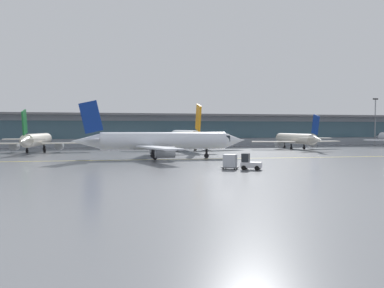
{
  "coord_description": "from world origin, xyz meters",
  "views": [
    {
      "loc": [
        -13.51,
        -42.53,
        5.38
      ],
      "look_at": [
        0.68,
        17.06,
        3.0
      ],
      "focal_mm": 38.18,
      "sensor_mm": 36.0,
      "label": 1
    }
  ],
  "objects_px": {
    "baggage_tug": "(250,163)",
    "gate_airplane_3": "(296,139)",
    "gate_airplane_1": "(37,140)",
    "cargo_dolly_lead": "(230,161)",
    "apron_light_mast_1": "(375,119)",
    "gate_airplane_2": "(185,137)",
    "taxiing_regional_jet": "(162,141)"
  },
  "relations": [
    {
      "from": "gate_airplane_1",
      "to": "cargo_dolly_lead",
      "type": "relative_size",
      "value": 10.48
    },
    {
      "from": "gate_airplane_1",
      "to": "gate_airplane_2",
      "type": "bearing_deg",
      "value": -83.96
    },
    {
      "from": "gate_airplane_2",
      "to": "taxiing_regional_jet",
      "type": "height_order",
      "value": "gate_airplane_2"
    },
    {
      "from": "baggage_tug",
      "to": "cargo_dolly_lead",
      "type": "bearing_deg",
      "value": 180.0
    },
    {
      "from": "taxiing_regional_jet",
      "to": "baggage_tug",
      "type": "xyz_separation_m",
      "value": [
        7.97,
        -21.79,
        -2.16
      ]
    },
    {
      "from": "gate_airplane_1",
      "to": "cargo_dolly_lead",
      "type": "xyz_separation_m",
      "value": [
        29.78,
        -45.43,
        -1.68
      ]
    },
    {
      "from": "taxiing_regional_jet",
      "to": "cargo_dolly_lead",
      "type": "bearing_deg",
      "value": -71.49
    },
    {
      "from": "gate_airplane_2",
      "to": "cargo_dolly_lead",
      "type": "height_order",
      "value": "gate_airplane_2"
    },
    {
      "from": "taxiing_regional_jet",
      "to": "baggage_tug",
      "type": "height_order",
      "value": "taxiing_regional_jet"
    },
    {
      "from": "taxiing_regional_jet",
      "to": "apron_light_mast_1",
      "type": "height_order",
      "value": "apron_light_mast_1"
    },
    {
      "from": "gate_airplane_3",
      "to": "apron_light_mast_1",
      "type": "xyz_separation_m",
      "value": [
        37.95,
        18.69,
        5.63
      ]
    },
    {
      "from": "gate_airplane_1",
      "to": "gate_airplane_2",
      "type": "distance_m",
      "value": 33.98
    },
    {
      "from": "gate_airplane_1",
      "to": "baggage_tug",
      "type": "distance_m",
      "value": 56.72
    },
    {
      "from": "cargo_dolly_lead",
      "to": "baggage_tug",
      "type": "bearing_deg",
      "value": -0.0
    },
    {
      "from": "taxiing_regional_jet",
      "to": "baggage_tug",
      "type": "relative_size",
      "value": 10.42
    },
    {
      "from": "cargo_dolly_lead",
      "to": "apron_light_mast_1",
      "type": "bearing_deg",
      "value": 74.35
    },
    {
      "from": "gate_airplane_1",
      "to": "gate_airplane_3",
      "type": "bearing_deg",
      "value": -85.34
    },
    {
      "from": "baggage_tug",
      "to": "apron_light_mast_1",
      "type": "bearing_deg",
      "value": 75.85
    },
    {
      "from": "apron_light_mast_1",
      "to": "cargo_dolly_lead",
      "type": "bearing_deg",
      "value": -137.96
    },
    {
      "from": "gate_airplane_3",
      "to": "cargo_dolly_lead",
      "type": "height_order",
      "value": "gate_airplane_3"
    },
    {
      "from": "gate_airplane_1",
      "to": "cargo_dolly_lead",
      "type": "height_order",
      "value": "gate_airplane_1"
    },
    {
      "from": "baggage_tug",
      "to": "gate_airplane_3",
      "type": "bearing_deg",
      "value": 88.79
    },
    {
      "from": "baggage_tug",
      "to": "cargo_dolly_lead",
      "type": "xyz_separation_m",
      "value": [
        -2.19,
        1.38,
        0.16
      ]
    },
    {
      "from": "cargo_dolly_lead",
      "to": "gate_airplane_2",
      "type": "bearing_deg",
      "value": 117.13
    },
    {
      "from": "gate_airplane_2",
      "to": "taxiing_regional_jet",
      "type": "xyz_separation_m",
      "value": [
        -9.97,
        -25.9,
        -0.14
      ]
    },
    {
      "from": "gate_airplane_3",
      "to": "taxiing_regional_jet",
      "type": "bearing_deg",
      "value": 124.68
    },
    {
      "from": "gate_airplane_1",
      "to": "apron_light_mast_1",
      "type": "distance_m",
      "value": 102.87
    },
    {
      "from": "gate_airplane_2",
      "to": "apron_light_mast_1",
      "type": "relative_size",
      "value": 2.12
    },
    {
      "from": "gate_airplane_1",
      "to": "cargo_dolly_lead",
      "type": "distance_m",
      "value": 54.35
    },
    {
      "from": "gate_airplane_2",
      "to": "gate_airplane_3",
      "type": "bearing_deg",
      "value": -91.9
    },
    {
      "from": "baggage_tug",
      "to": "apron_light_mast_1",
      "type": "relative_size",
      "value": 0.2
    },
    {
      "from": "gate_airplane_1",
      "to": "gate_airplane_3",
      "type": "relative_size",
      "value": 1.05
    }
  ]
}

